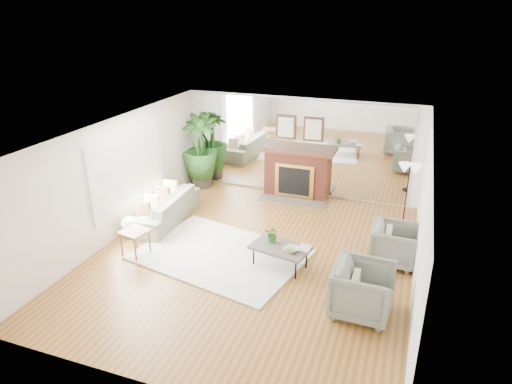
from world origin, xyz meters
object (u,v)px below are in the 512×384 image
at_px(fireplace, 296,172).
at_px(potted_ficus, 200,148).
at_px(sofa, 164,208).
at_px(side_table, 135,235).
at_px(armchair_front, 363,290).
at_px(coffee_table, 280,248).
at_px(floor_lamp, 409,174).
at_px(armchair_back, 394,244).

distance_m(fireplace, potted_ficus, 2.63).
height_order(sofa, side_table, sofa).
bearing_deg(potted_ficus, armchair_front, -40.63).
height_order(coffee_table, armchair_front, armchair_front).
bearing_deg(fireplace, armchair_front, -62.52).
xyz_separation_m(armchair_front, side_table, (-4.41, 0.35, 0.03)).
distance_m(coffee_table, sofa, 3.23).
relative_size(fireplace, armchair_front, 2.20).
relative_size(armchair_front, floor_lamp, 0.62).
bearing_deg(side_table, potted_ficus, 96.56).
height_order(armchair_back, potted_ficus, potted_ficus).
height_order(side_table, potted_ficus, potted_ficus).
height_order(side_table, floor_lamp, floor_lamp).
relative_size(fireplace, sofa, 0.94).
bearing_deg(floor_lamp, potted_ficus, 171.20).
bearing_deg(side_table, coffee_table, 11.16).
distance_m(armchair_front, potted_ficus, 6.41).
bearing_deg(side_table, fireplace, 61.43).
bearing_deg(sofa, armchair_back, 85.63).
relative_size(coffee_table, sofa, 0.54).
relative_size(fireplace, side_table, 3.63).
relative_size(armchair_front, potted_ficus, 0.47).
bearing_deg(fireplace, floor_lamp, -19.93).
bearing_deg(side_table, floor_lamp, 31.60).
xyz_separation_m(potted_ficus, floor_lamp, (5.30, -0.82, 0.22)).
bearing_deg(coffee_table, potted_ficus, 134.59).
height_order(fireplace, floor_lamp, fireplace).
xyz_separation_m(coffee_table, armchair_back, (1.98, 0.89, -0.01)).
xyz_separation_m(fireplace, sofa, (-2.45, -2.40, -0.34)).
relative_size(coffee_table, armchair_back, 1.39).
xyz_separation_m(coffee_table, side_table, (-2.78, -0.55, 0.06)).
bearing_deg(coffee_table, floor_lamp, 49.54).
bearing_deg(armchair_front, floor_lamp, -5.42).
xyz_separation_m(fireplace, side_table, (-2.16, -3.97, -0.21)).
xyz_separation_m(armchair_back, side_table, (-4.76, -1.43, 0.07)).
bearing_deg(floor_lamp, sofa, -164.53).
distance_m(coffee_table, armchair_front, 1.86).
distance_m(fireplace, armchair_front, 4.87).
bearing_deg(armchair_front, side_table, 87.88).
bearing_deg(sofa, fireplace, 131.58).
height_order(sofa, armchair_front, armchair_front).
relative_size(armchair_front, side_table, 1.65).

